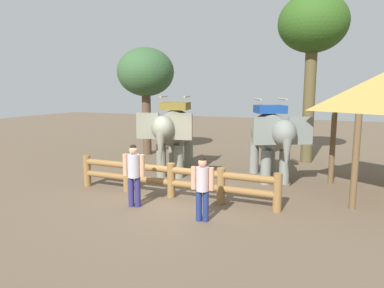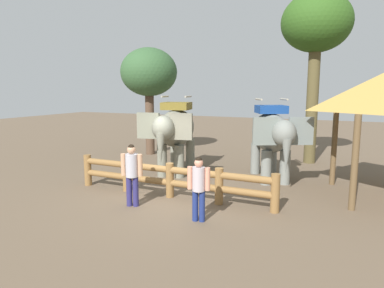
# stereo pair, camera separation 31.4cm
# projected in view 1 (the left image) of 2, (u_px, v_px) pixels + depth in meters

# --- Properties ---
(ground_plane) EXTENTS (60.00, 60.00, 0.00)m
(ground_plane) POSITION_uv_depth(u_px,v_px,m) (170.00, 198.00, 10.52)
(ground_plane) COLOR brown
(log_fence) EXTENTS (6.57, 0.28, 1.05)m
(log_fence) POSITION_uv_depth(u_px,v_px,m) (171.00, 178.00, 10.51)
(log_fence) COLOR olive
(log_fence) RESTS_ON ground
(elephant_near_left) EXTENTS (2.12, 3.57, 3.00)m
(elephant_near_left) POSITION_uv_depth(u_px,v_px,m) (174.00, 130.00, 13.34)
(elephant_near_left) COLOR gray
(elephant_near_left) RESTS_ON ground
(elephant_center) EXTENTS (2.70, 3.43, 2.92)m
(elephant_center) POSITION_uv_depth(u_px,v_px,m) (271.00, 135.00, 12.43)
(elephant_center) COLOR slate
(elephant_center) RESTS_ON ground
(tourist_woman_in_black) EXTENTS (0.61, 0.41, 1.76)m
(tourist_woman_in_black) POSITION_uv_depth(u_px,v_px,m) (134.00, 171.00, 9.61)
(tourist_woman_in_black) COLOR navy
(tourist_woman_in_black) RESTS_ON ground
(tourist_man_in_blue) EXTENTS (0.57, 0.36, 1.63)m
(tourist_man_in_blue) POSITION_uv_depth(u_px,v_px,m) (202.00, 184.00, 8.55)
(tourist_man_in_blue) COLOR navy
(tourist_man_in_blue) RESTS_ON ground
(tree_far_left) EXTENTS (2.76, 2.76, 5.24)m
(tree_far_left) POSITION_uv_depth(u_px,v_px,m) (146.00, 74.00, 16.96)
(tree_far_left) COLOR brown
(tree_far_left) RESTS_ON ground
(tree_back_center) EXTENTS (2.93, 2.93, 7.27)m
(tree_back_center) POSITION_uv_depth(u_px,v_px,m) (313.00, 28.00, 14.80)
(tree_back_center) COLOR brown
(tree_back_center) RESTS_ON ground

